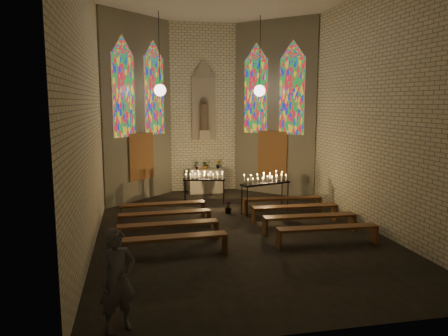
{
  "coord_description": "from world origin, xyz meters",
  "views": [
    {
      "loc": [
        -2.88,
        -12.3,
        3.79
      ],
      "look_at": [
        -0.19,
        0.72,
        1.76
      ],
      "focal_mm": 35.0,
      "sensor_mm": 36.0,
      "label": 1
    }
  ],
  "objects_px": {
    "altar": "(206,181)",
    "visitor": "(118,280)",
    "votive_stand_left": "(204,177)",
    "votive_stand_right": "(265,180)",
    "aisle_flower_pot": "(228,207)"
  },
  "relations": [
    {
      "from": "altar",
      "to": "aisle_flower_pot",
      "type": "bearing_deg",
      "value": -86.85
    },
    {
      "from": "altar",
      "to": "votive_stand_right",
      "type": "relative_size",
      "value": 0.76
    },
    {
      "from": "votive_stand_right",
      "to": "aisle_flower_pot",
      "type": "bearing_deg",
      "value": 154.27
    },
    {
      "from": "votive_stand_left",
      "to": "altar",
      "type": "bearing_deg",
      "value": 93.16
    },
    {
      "from": "votive_stand_left",
      "to": "visitor",
      "type": "height_order",
      "value": "visitor"
    },
    {
      "from": "altar",
      "to": "aisle_flower_pot",
      "type": "xyz_separation_m",
      "value": [
        0.2,
        -3.56,
        -0.29
      ]
    },
    {
      "from": "votive_stand_left",
      "to": "aisle_flower_pot",
      "type": "bearing_deg",
      "value": -58.03
    },
    {
      "from": "aisle_flower_pot",
      "to": "votive_stand_left",
      "type": "xyz_separation_m",
      "value": [
        -0.55,
        1.71,
        0.76
      ]
    },
    {
      "from": "aisle_flower_pot",
      "to": "votive_stand_right",
      "type": "distance_m",
      "value": 1.56
    },
    {
      "from": "votive_stand_left",
      "to": "visitor",
      "type": "xyz_separation_m",
      "value": [
        -2.86,
        -8.86,
        -0.11
      ]
    },
    {
      "from": "altar",
      "to": "visitor",
      "type": "relative_size",
      "value": 0.8
    },
    {
      "from": "altar",
      "to": "visitor",
      "type": "height_order",
      "value": "visitor"
    },
    {
      "from": "votive_stand_left",
      "to": "votive_stand_right",
      "type": "bearing_deg",
      "value": -32.06
    },
    {
      "from": "votive_stand_right",
      "to": "votive_stand_left",
      "type": "bearing_deg",
      "value": 115.92
    },
    {
      "from": "altar",
      "to": "votive_stand_right",
      "type": "height_order",
      "value": "votive_stand_right"
    }
  ]
}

